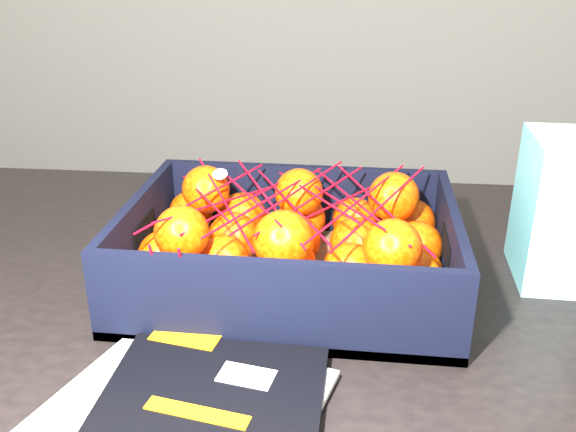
# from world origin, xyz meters

# --- Properties ---
(table) EXTENTS (1.22, 0.83, 0.75)m
(table) POSITION_xyz_m (0.08, -0.19, 0.65)
(table) COLOR black
(table) RESTS_ON ground
(produce_crate) EXTENTS (0.41, 0.31, 0.11)m
(produce_crate) POSITION_xyz_m (0.16, -0.19, 0.78)
(produce_crate) COLOR olive
(produce_crate) RESTS_ON table
(clementine_heap) EXTENTS (0.39, 0.29, 0.12)m
(clementine_heap) POSITION_xyz_m (0.16, -0.19, 0.81)
(clementine_heap) COLOR #E04104
(clementine_heap) RESTS_ON produce_crate
(mesh_net) EXTENTS (0.34, 0.27, 0.10)m
(mesh_net) POSITION_xyz_m (0.16, -0.19, 0.87)
(mesh_net) COLOR red
(mesh_net) RESTS_ON clementine_heap
(retail_carton) EXTENTS (0.09, 0.13, 0.19)m
(retail_carton) POSITION_xyz_m (0.50, -0.12, 0.85)
(retail_carton) COLOR white
(retail_carton) RESTS_ON table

